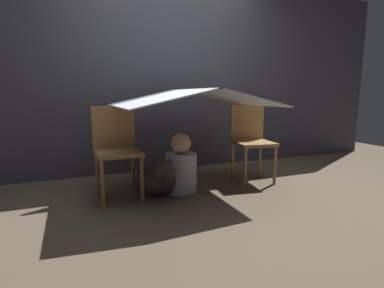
% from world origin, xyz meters
% --- Properties ---
extents(ground_plane, '(8.80, 8.80, 0.00)m').
position_xyz_m(ground_plane, '(0.00, 0.00, 0.00)').
color(ground_plane, brown).
extents(wall_back, '(7.00, 0.05, 2.50)m').
position_xyz_m(wall_back, '(0.00, 0.99, 1.25)').
color(wall_back, '#3D3D47').
rests_on(wall_back, ground_plane).
extents(chair_left, '(0.43, 0.43, 0.88)m').
position_xyz_m(chair_left, '(-0.76, 0.13, 0.49)').
color(chair_left, olive).
rests_on(chair_left, ground_plane).
extents(chair_right, '(0.46, 0.46, 0.88)m').
position_xyz_m(chair_right, '(0.77, 0.13, 0.49)').
color(chair_right, olive).
rests_on(chair_right, ground_plane).
extents(sheet_canopy, '(1.52, 1.27, 0.18)m').
position_xyz_m(sheet_canopy, '(0.00, 0.06, 0.96)').
color(sheet_canopy, silver).
extents(person_front, '(0.32, 0.32, 0.61)m').
position_xyz_m(person_front, '(-0.14, 0.01, 0.25)').
color(person_front, '#B2B2B7').
rests_on(person_front, ground_plane).
extents(dog, '(0.50, 0.44, 0.41)m').
position_xyz_m(dog, '(-0.38, -0.05, 0.18)').
color(dog, '#332D28').
rests_on(dog, ground_plane).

